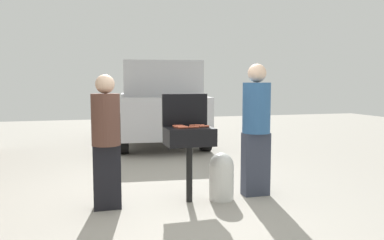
{
  "coord_description": "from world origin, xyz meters",
  "views": [
    {
      "loc": [
        -1.03,
        -4.54,
        1.51
      ],
      "look_at": [
        0.39,
        0.57,
        1.0
      ],
      "focal_mm": 35.77,
      "sensor_mm": 36.0,
      "label": 1
    }
  ],
  "objects_px": {
    "hot_dog_0": "(199,126)",
    "hot_dog_3": "(180,126)",
    "hot_dog_5": "(204,126)",
    "person_right": "(256,125)",
    "hot_dog_6": "(182,127)",
    "parked_minivan": "(159,102)",
    "hot_dog_7": "(194,127)",
    "person_left": "(106,137)",
    "hot_dog_2": "(194,125)",
    "hot_dog_8": "(177,126)",
    "propane_tank": "(221,175)",
    "hot_dog_1": "(179,127)",
    "hot_dog_4": "(183,128)",
    "bbq_grill": "(189,139)"
  },
  "relations": [
    {
      "from": "parked_minivan",
      "to": "hot_dog_0",
      "type": "bearing_deg",
      "value": 90.91
    },
    {
      "from": "hot_dog_2",
      "to": "hot_dog_5",
      "type": "height_order",
      "value": "same"
    },
    {
      "from": "person_left",
      "to": "hot_dog_1",
      "type": "bearing_deg",
      "value": -11.19
    },
    {
      "from": "hot_dog_4",
      "to": "hot_dog_6",
      "type": "xyz_separation_m",
      "value": [
        0.0,
        0.05,
        0.0
      ]
    },
    {
      "from": "hot_dog_2",
      "to": "propane_tank",
      "type": "bearing_deg",
      "value": -21.99
    },
    {
      "from": "hot_dog_4",
      "to": "hot_dog_8",
      "type": "distance_m",
      "value": 0.22
    },
    {
      "from": "hot_dog_4",
      "to": "person_left",
      "type": "height_order",
      "value": "person_left"
    },
    {
      "from": "hot_dog_0",
      "to": "hot_dog_3",
      "type": "xyz_separation_m",
      "value": [
        -0.26,
        -0.03,
        0.0
      ]
    },
    {
      "from": "hot_dog_4",
      "to": "hot_dog_6",
      "type": "relative_size",
      "value": 1.0
    },
    {
      "from": "hot_dog_4",
      "to": "person_right",
      "type": "distance_m",
      "value": 1.05
    },
    {
      "from": "bbq_grill",
      "to": "hot_dog_6",
      "type": "height_order",
      "value": "hot_dog_6"
    },
    {
      "from": "propane_tank",
      "to": "person_left",
      "type": "xyz_separation_m",
      "value": [
        -1.45,
        0.03,
        0.55
      ]
    },
    {
      "from": "hot_dog_3",
      "to": "person_right",
      "type": "bearing_deg",
      "value": 0.14
    },
    {
      "from": "hot_dog_4",
      "to": "person_left",
      "type": "distance_m",
      "value": 0.93
    },
    {
      "from": "hot_dog_0",
      "to": "hot_dog_6",
      "type": "xyz_separation_m",
      "value": [
        -0.26,
        -0.12,
        0.0
      ]
    },
    {
      "from": "hot_dog_0",
      "to": "hot_dog_5",
      "type": "height_order",
      "value": "same"
    },
    {
      "from": "hot_dog_3",
      "to": "hot_dog_7",
      "type": "relative_size",
      "value": 1.0
    },
    {
      "from": "hot_dog_0",
      "to": "propane_tank",
      "type": "xyz_separation_m",
      "value": [
        0.27,
        -0.11,
        -0.65
      ]
    },
    {
      "from": "hot_dog_1",
      "to": "propane_tank",
      "type": "relative_size",
      "value": 0.21
    },
    {
      "from": "hot_dog_0",
      "to": "person_left",
      "type": "distance_m",
      "value": 1.19
    },
    {
      "from": "hot_dog_3",
      "to": "hot_dog_4",
      "type": "relative_size",
      "value": 1.0
    },
    {
      "from": "person_right",
      "to": "parked_minivan",
      "type": "relative_size",
      "value": 0.39
    },
    {
      "from": "hot_dog_0",
      "to": "hot_dog_3",
      "type": "relative_size",
      "value": 1.0
    },
    {
      "from": "hot_dog_2",
      "to": "person_right",
      "type": "xyz_separation_m",
      "value": [
        0.85,
        -0.06,
        -0.01
      ]
    },
    {
      "from": "hot_dog_6",
      "to": "person_right",
      "type": "height_order",
      "value": "person_right"
    },
    {
      "from": "person_right",
      "to": "hot_dog_8",
      "type": "bearing_deg",
      "value": -16.03
    },
    {
      "from": "person_right",
      "to": "hot_dog_3",
      "type": "bearing_deg",
      "value": -11.69
    },
    {
      "from": "hot_dog_0",
      "to": "person_left",
      "type": "bearing_deg",
      "value": -176.12
    },
    {
      "from": "hot_dog_1",
      "to": "parked_minivan",
      "type": "relative_size",
      "value": 0.03
    },
    {
      "from": "hot_dog_1",
      "to": "hot_dog_5",
      "type": "distance_m",
      "value": 0.32
    },
    {
      "from": "hot_dog_8",
      "to": "person_left",
      "type": "bearing_deg",
      "value": -171.87
    },
    {
      "from": "propane_tank",
      "to": "parked_minivan",
      "type": "xyz_separation_m",
      "value": [
        0.13,
        5.07,
        0.7
      ]
    },
    {
      "from": "hot_dog_3",
      "to": "person_left",
      "type": "relative_size",
      "value": 0.08
    },
    {
      "from": "propane_tank",
      "to": "hot_dog_8",
      "type": "bearing_deg",
      "value": 164.24
    },
    {
      "from": "person_left",
      "to": "hot_dog_8",
      "type": "bearing_deg",
      "value": -3.7
    },
    {
      "from": "hot_dog_6",
      "to": "propane_tank",
      "type": "xyz_separation_m",
      "value": [
        0.53,
        0.01,
        -0.65
      ]
    },
    {
      "from": "hot_dog_8",
      "to": "person_left",
      "type": "distance_m",
      "value": 0.92
    },
    {
      "from": "hot_dog_2",
      "to": "parked_minivan",
      "type": "bearing_deg",
      "value": 84.65
    },
    {
      "from": "hot_dog_2",
      "to": "hot_dog_5",
      "type": "xyz_separation_m",
      "value": [
        0.1,
        -0.12,
        0.0
      ]
    },
    {
      "from": "bbq_grill",
      "to": "hot_dog_4",
      "type": "relative_size",
      "value": 7.34
    },
    {
      "from": "hot_dog_7",
      "to": "propane_tank",
      "type": "bearing_deg",
      "value": 6.79
    },
    {
      "from": "hot_dog_8",
      "to": "parked_minivan",
      "type": "xyz_separation_m",
      "value": [
        0.68,
        4.91,
        0.06
      ]
    },
    {
      "from": "hot_dog_8",
      "to": "hot_dog_6",
      "type": "bearing_deg",
      "value": -82.94
    },
    {
      "from": "hot_dog_0",
      "to": "parked_minivan",
      "type": "xyz_separation_m",
      "value": [
        0.4,
        4.96,
        0.06
      ]
    },
    {
      "from": "hot_dog_1",
      "to": "hot_dog_8",
      "type": "distance_m",
      "value": 0.12
    },
    {
      "from": "bbq_grill",
      "to": "hot_dog_3",
      "type": "distance_m",
      "value": 0.2
    },
    {
      "from": "hot_dog_0",
      "to": "person_right",
      "type": "relative_size",
      "value": 0.07
    },
    {
      "from": "person_left",
      "to": "hot_dog_5",
      "type": "bearing_deg",
      "value": -12.49
    },
    {
      "from": "hot_dog_7",
      "to": "hot_dog_5",
      "type": "bearing_deg",
      "value": 20.54
    },
    {
      "from": "bbq_grill",
      "to": "hot_dog_8",
      "type": "bearing_deg",
      "value": 132.76
    }
  ]
}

